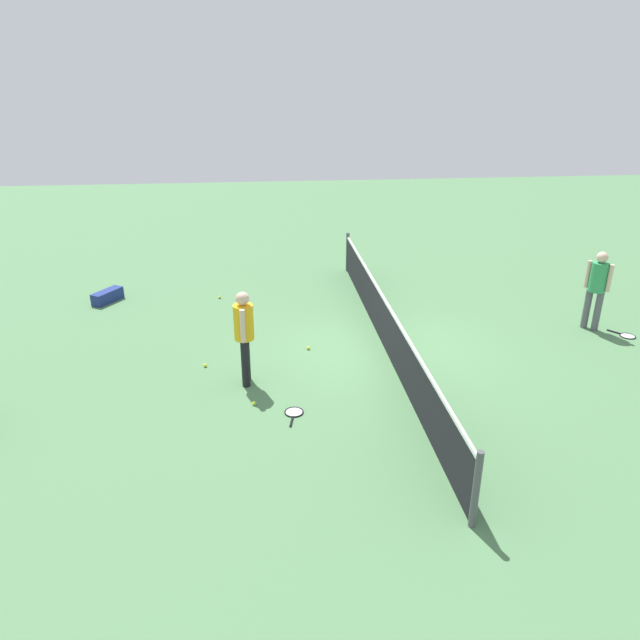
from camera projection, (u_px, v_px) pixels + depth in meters
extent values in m
plane|color=#4C7A4C|center=(385.00, 348.00, 11.60)|extent=(40.00, 40.00, 0.00)
cylinder|color=#4C4C51|center=(348.00, 252.00, 15.98)|extent=(0.09, 0.09, 1.07)
cylinder|color=#4C4C51|center=(476.00, 490.00, 6.81)|extent=(0.09, 0.09, 1.07)
cube|color=black|center=(386.00, 327.00, 11.43)|extent=(10.00, 0.02, 0.91)
cube|color=white|center=(387.00, 304.00, 11.24)|extent=(10.00, 0.04, 0.06)
cylinder|color=black|center=(246.00, 358.00, 10.23)|extent=(0.15, 0.15, 0.85)
cylinder|color=black|center=(245.00, 364.00, 10.03)|extent=(0.15, 0.15, 0.85)
cylinder|color=yellow|center=(244.00, 322.00, 9.84)|extent=(0.36, 0.36, 0.62)
cylinder|color=beige|center=(244.00, 316.00, 10.03)|extent=(0.09, 0.09, 0.58)
cylinder|color=beige|center=(243.00, 326.00, 9.64)|extent=(0.09, 0.09, 0.58)
sphere|color=beige|center=(242.00, 299.00, 9.68)|extent=(0.24, 0.24, 0.23)
cylinder|color=#595960|center=(587.00, 309.00, 12.39)|extent=(0.20, 0.20, 0.85)
cylinder|color=#595960|center=(597.00, 311.00, 12.26)|extent=(0.20, 0.20, 0.85)
cylinder|color=#339959|center=(599.00, 277.00, 12.04)|extent=(0.48, 0.48, 0.62)
cylinder|color=beige|center=(588.00, 274.00, 12.16)|extent=(0.13, 0.13, 0.58)
cylinder|color=beige|center=(610.00, 278.00, 11.90)|extent=(0.13, 0.13, 0.58)
sphere|color=beige|center=(602.00, 257.00, 11.87)|extent=(0.33, 0.33, 0.23)
torus|color=black|center=(294.00, 412.00, 9.37)|extent=(0.37, 0.37, 0.02)
cylinder|color=silver|center=(294.00, 412.00, 9.37)|extent=(0.31, 0.31, 0.00)
cylinder|color=black|center=(292.00, 421.00, 9.10)|extent=(0.28, 0.09, 0.03)
torus|color=black|center=(628.00, 336.00, 12.10)|extent=(0.44, 0.44, 0.02)
cylinder|color=silver|center=(628.00, 336.00, 12.10)|extent=(0.37, 0.37, 0.00)
cylinder|color=black|center=(614.00, 332.00, 12.29)|extent=(0.24, 0.19, 0.03)
sphere|color=#C6E033|center=(254.00, 403.00, 9.58)|extent=(0.07, 0.07, 0.07)
sphere|color=#C6E033|center=(308.00, 348.00, 11.51)|extent=(0.07, 0.07, 0.07)
sphere|color=#C6E033|center=(220.00, 297.00, 14.15)|extent=(0.07, 0.07, 0.07)
sphere|color=#C6E033|center=(205.00, 365.00, 10.83)|extent=(0.07, 0.07, 0.07)
cube|color=navy|center=(108.00, 296.00, 13.91)|extent=(0.83, 0.66, 0.28)
cylinder|color=black|center=(118.00, 292.00, 14.20)|extent=(0.23, 0.28, 0.27)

